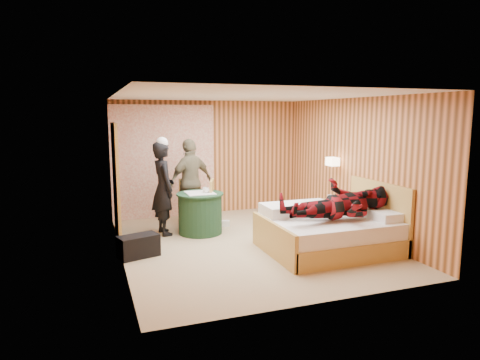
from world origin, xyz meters
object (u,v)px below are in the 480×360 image
object	(u,v)px
duffel_bag	(138,246)
nightstand	(333,214)
wall_lamp	(333,162)
chair_far	(191,198)
man_on_bed	(340,194)
chair_near	(206,201)
bed	(329,231)
man_at_table	(191,182)
round_table	(200,213)
woman_standing	(163,188)

from	to	relation	value
duffel_bag	nightstand	bearing A→B (deg)	-10.80
nightstand	wall_lamp	bearing A→B (deg)	72.69
chair_far	man_on_bed	size ratio (longest dim) A/B	0.53
chair_near	man_on_bed	world-z (taller)	man_on_bed
chair_far	man_on_bed	bearing A→B (deg)	-62.06
man_on_bed	bed	bearing A→B (deg)	96.42
chair_far	bed	bearing A→B (deg)	-59.99
man_at_table	man_on_bed	bearing A→B (deg)	98.55
chair_near	round_table	bearing A→B (deg)	-26.46
nightstand	chair_near	xyz separation A→B (m)	(-2.33, 0.73, 0.28)
wall_lamp	bed	xyz separation A→B (m)	(-0.80, -1.24, -0.99)
bed	chair_far	world-z (taller)	bed
nightstand	chair_far	xyz separation A→B (m)	(-2.49, 1.28, 0.25)
nightstand	man_at_table	bearing A→B (deg)	152.05
bed	chair_far	xyz separation A→B (m)	(-1.74, 2.38, 0.23)
nightstand	woman_standing	distance (m)	3.27
chair_near	man_at_table	world-z (taller)	man_at_table
round_table	chair_near	distance (m)	0.27
woman_standing	man_at_table	xyz separation A→B (m)	(0.65, 0.55, 0.00)
chair_near	man_on_bed	xyz separation A→B (m)	(1.60, -2.06, 0.41)
wall_lamp	man_at_table	bearing A→B (deg)	154.99
man_on_bed	chair_far	bearing A→B (deg)	124.03
chair_near	duffel_bag	distance (m)	1.84
wall_lamp	chair_far	distance (m)	2.88
chair_near	nightstand	bearing A→B (deg)	94.23
woman_standing	man_on_bed	distance (m)	3.19
man_at_table	man_on_bed	distance (m)	3.18
nightstand	chair_far	bearing A→B (deg)	152.86
round_table	nightstand	bearing A→B (deg)	-13.37
chair_far	wall_lamp	bearing A→B (deg)	-30.28
nightstand	round_table	bearing A→B (deg)	166.63
man_at_table	chair_far	bearing A→B (deg)	52.71
bed	duffel_bag	xyz separation A→B (m)	(-2.97, 0.70, -0.14)
wall_lamp	nightstand	xyz separation A→B (m)	(-0.04, -0.14, -1.01)
chair_near	woman_standing	distance (m)	0.85
wall_lamp	woman_standing	world-z (taller)	woman_standing
round_table	man_at_table	distance (m)	0.87
woman_standing	bed	bearing A→B (deg)	-135.63
duffel_bag	man_on_bed	world-z (taller)	man_on_bed
wall_lamp	woman_standing	size ratio (longest dim) A/B	0.15
wall_lamp	man_on_bed	xyz separation A→B (m)	(-0.77, -1.47, -0.33)
bed	chair_far	distance (m)	2.95
bed	woman_standing	distance (m)	3.07
chair_far	chair_near	xyz separation A→B (m)	(0.16, -0.55, 0.03)
chair_far	duffel_bag	distance (m)	2.12
round_table	man_at_table	xyz separation A→B (m)	(-0.00, 0.73, 0.47)
round_table	duffel_bag	size ratio (longest dim) A/B	1.43
duffel_bag	woman_standing	size ratio (longest dim) A/B	0.35
chair_far	man_on_bed	world-z (taller)	man_on_bed
man_on_bed	man_at_table	bearing A→B (deg)	123.50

